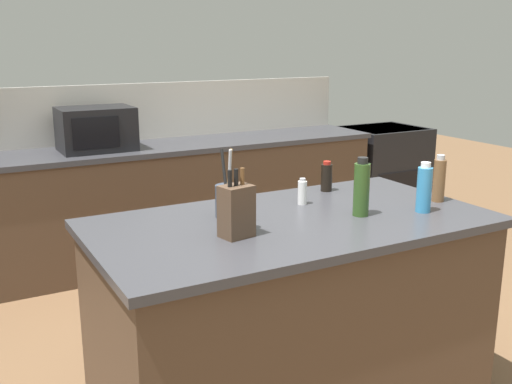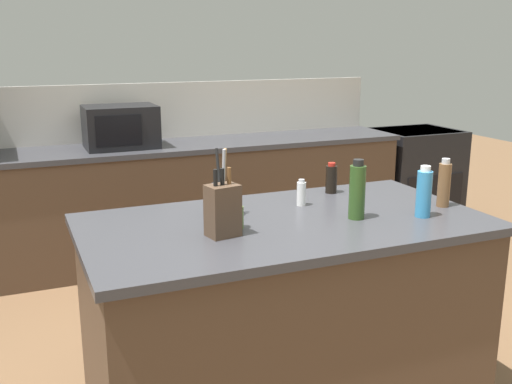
{
  "view_description": "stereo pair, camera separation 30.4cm",
  "coord_description": "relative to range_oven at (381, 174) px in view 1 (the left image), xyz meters",
  "views": [
    {
      "loc": [
        -1.41,
        -2.24,
        1.74
      ],
      "look_at": [
        0.0,
        0.35,
        0.99
      ],
      "focal_mm": 42.0,
      "sensor_mm": 36.0,
      "label": 1
    },
    {
      "loc": [
        -1.14,
        -2.37,
        1.74
      ],
      "look_at": [
        0.0,
        0.35,
        0.99
      ],
      "focal_mm": 42.0,
      "sensor_mm": 36.0,
      "label": 2
    }
  ],
  "objects": [
    {
      "name": "dish_soap_bottle",
      "position": [
        -1.79,
        -2.4,
        0.59
      ],
      "size": [
        0.07,
        0.07,
        0.24
      ],
      "color": "#3384BC",
      "rests_on": "kitchen_island"
    },
    {
      "name": "knife_block",
      "position": [
        -2.75,
        -2.3,
        0.59
      ],
      "size": [
        0.15,
        0.12,
        0.29
      ],
      "rotation": [
        0.0,
        0.0,
        0.19
      ],
      "color": "#4C3828",
      "rests_on": "kitchen_island"
    },
    {
      "name": "salt_shaker",
      "position": [
        -2.23,
        -2.0,
        0.54
      ],
      "size": [
        0.05,
        0.05,
        0.13
      ],
      "color": "silver",
      "rests_on": "kitchen_island"
    },
    {
      "name": "wall_backsplash",
      "position": [
        -2.11,
        0.32,
        0.7
      ],
      "size": [
        3.33,
        0.03,
        0.46
      ],
      "primitive_type": "cube",
      "color": "beige",
      "rests_on": "back_counter_run"
    },
    {
      "name": "olive_oil_bottle",
      "position": [
        -2.1,
        -2.3,
        0.6
      ],
      "size": [
        0.07,
        0.07,
        0.28
      ],
      "color": "#2D4C1E",
      "rests_on": "kitchen_island"
    },
    {
      "name": "pepper_grinder",
      "position": [
        -1.59,
        -2.29,
        0.59
      ],
      "size": [
        0.06,
        0.06,
        0.24
      ],
      "color": "brown",
      "rests_on": "kitchen_island"
    },
    {
      "name": "soy_sauce_bottle",
      "position": [
        -1.97,
        -1.84,
        0.55
      ],
      "size": [
        0.06,
        0.06,
        0.17
      ],
      "color": "black",
      "rests_on": "kitchen_island"
    },
    {
      "name": "microwave",
      "position": [
        -2.75,
        0.0,
        0.63
      ],
      "size": [
        0.54,
        0.39,
        0.32
      ],
      "color": "black",
      "rests_on": "back_counter_run"
    },
    {
      "name": "kitchen_island",
      "position": [
        -2.41,
        -2.2,
        0.0
      ],
      "size": [
        1.85,
        0.99,
        0.94
      ],
      "color": "#4C3828",
      "rests_on": "ground_plane"
    },
    {
      "name": "spice_jar_oregano",
      "position": [
        -2.65,
        -2.23,
        0.53
      ],
      "size": [
        0.05,
        0.05,
        0.11
      ],
      "color": "#567038",
      "rests_on": "kitchen_island"
    },
    {
      "name": "utensil_crock",
      "position": [
        -2.65,
        -2.02,
        0.56
      ],
      "size": [
        0.12,
        0.12,
        0.32
      ],
      "color": "#333D4C",
      "rests_on": "kitchen_island"
    },
    {
      "name": "range_oven",
      "position": [
        0.0,
        0.0,
        0.0
      ],
      "size": [
        0.76,
        0.65,
        0.92
      ],
      "color": "black",
      "rests_on": "ground_plane"
    },
    {
      "name": "back_counter_run",
      "position": [
        -2.11,
        0.0,
        0.0
      ],
      "size": [
        3.37,
        0.66,
        0.94
      ],
      "color": "#4C3828",
      "rests_on": "ground_plane"
    }
  ]
}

